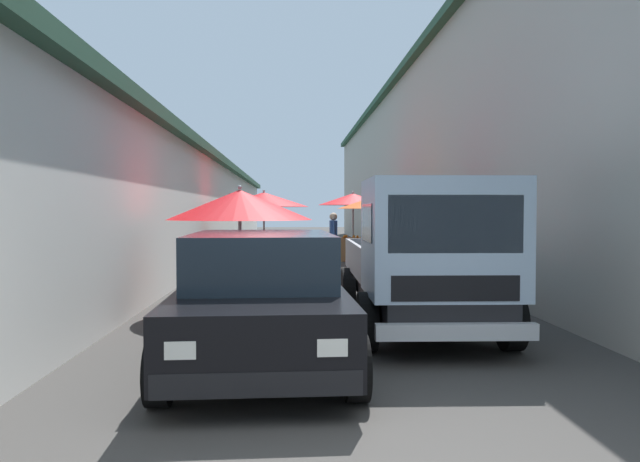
# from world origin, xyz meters

# --- Properties ---
(ground) EXTENTS (90.00, 90.00, 0.00)m
(ground) POSITION_xyz_m (13.50, 0.00, 0.00)
(ground) COLOR #3D3A38
(building_left_whitewash) EXTENTS (49.80, 7.50, 3.57)m
(building_left_whitewash) POSITION_xyz_m (15.75, 6.71, 1.79)
(building_left_whitewash) COLOR silver
(building_left_whitewash) RESTS_ON ground
(building_right_concrete) EXTENTS (49.80, 7.50, 6.65)m
(building_right_concrete) POSITION_xyz_m (15.75, -6.71, 3.33)
(building_right_concrete) COLOR #A39E93
(building_right_concrete) RESTS_ON ground
(fruit_stall_mid_lane) EXTENTS (2.38, 2.38, 2.36)m
(fruit_stall_mid_lane) POSITION_xyz_m (16.56, -1.39, 1.77)
(fruit_stall_mid_lane) COLOR #9E9EA3
(fruit_stall_mid_lane) RESTS_ON ground
(fruit_stall_far_left) EXTENTS (2.10, 2.10, 2.23)m
(fruit_stall_far_left) POSITION_xyz_m (8.89, -2.12, 1.58)
(fruit_stall_far_left) COLOR #9E9EA3
(fruit_stall_far_left) RESTS_ON ground
(fruit_stall_near_left) EXTENTS (2.64, 2.64, 2.26)m
(fruit_stall_near_left) POSITION_xyz_m (13.12, -1.92, 1.81)
(fruit_stall_near_left) COLOR #9E9EA3
(fruit_stall_near_left) RESTS_ON ground
(fruit_stall_near_right) EXTENTS (2.40, 2.40, 2.12)m
(fruit_stall_near_right) POSITION_xyz_m (6.33, 1.54, 1.61)
(fruit_stall_near_right) COLOR #9E9EA3
(fruit_stall_near_right) RESTS_ON ground
(fruit_stall_far_right) EXTENTS (2.65, 2.65, 2.32)m
(fruit_stall_far_right) POSITION_xyz_m (14.07, 1.47, 1.81)
(fruit_stall_far_right) COLOR #9E9EA3
(fruit_stall_far_right) RESTS_ON ground
(hatchback_car) EXTENTS (3.96, 2.02, 1.45)m
(hatchback_car) POSITION_xyz_m (2.93, 1.01, 0.74)
(hatchback_car) COLOR black
(hatchback_car) RESTS_ON ground
(delivery_truck) EXTENTS (4.95, 2.05, 2.08)m
(delivery_truck) POSITION_xyz_m (4.16, -1.11, 1.04)
(delivery_truck) COLOR black
(delivery_truck) RESTS_ON ground
(vendor_by_crates) EXTENTS (0.65, 0.22, 1.64)m
(vendor_by_crates) POSITION_xyz_m (13.59, -0.52, 0.95)
(vendor_by_crates) COLOR navy
(vendor_by_crates) RESTS_ON ground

